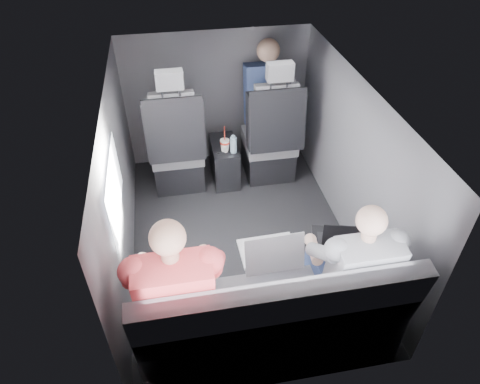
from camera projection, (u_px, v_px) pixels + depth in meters
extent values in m
plane|color=black|center=(240.00, 238.00, 3.67)|extent=(2.60, 2.60, 0.00)
plane|color=#B2B2AD|center=(240.00, 93.00, 2.83)|extent=(2.60, 2.60, 0.00)
cube|color=#56565B|center=(119.00, 188.00, 3.12)|extent=(0.02, 2.60, 1.35)
cube|color=#56565B|center=(352.00, 163.00, 3.37)|extent=(0.02, 2.60, 1.35)
cube|color=#56565B|center=(217.00, 98.00, 4.25)|extent=(1.80, 0.02, 1.35)
cube|color=#56565B|center=(285.00, 320.00, 2.25)|extent=(1.80, 0.02, 1.35)
cube|color=white|center=(115.00, 189.00, 2.76)|extent=(0.02, 0.75, 0.42)
cube|color=black|center=(277.00, 114.00, 3.75)|extent=(0.35, 0.11, 0.59)
cube|color=black|center=(179.00, 168.00, 4.22)|extent=(0.46, 0.48, 0.30)
cube|color=#59585D|center=(177.00, 150.00, 4.06)|extent=(0.48, 0.46, 0.14)
cube|color=#59585D|center=(174.00, 126.00, 3.68)|extent=(0.38, 0.18, 0.61)
cube|color=black|center=(149.00, 131.00, 3.66)|extent=(0.08, 0.21, 0.53)
cube|color=black|center=(200.00, 127.00, 3.73)|extent=(0.08, 0.21, 0.53)
cube|color=black|center=(175.00, 131.00, 3.63)|extent=(0.50, 0.11, 0.58)
cube|color=#59585D|center=(169.00, 80.00, 3.37)|extent=(0.22, 0.10, 0.15)
cube|color=black|center=(268.00, 159.00, 4.35)|extent=(0.46, 0.48, 0.30)
cube|color=#59585D|center=(269.00, 141.00, 4.19)|extent=(0.48, 0.46, 0.14)
cube|color=#59585D|center=(276.00, 117.00, 3.80)|extent=(0.38, 0.18, 0.61)
cube|color=black|center=(252.00, 122.00, 3.79)|extent=(0.08, 0.21, 0.53)
cube|color=black|center=(299.00, 118.00, 3.85)|extent=(0.08, 0.21, 0.53)
cube|color=black|center=(278.00, 121.00, 3.76)|extent=(0.50, 0.11, 0.58)
cube|color=#59585D|center=(280.00, 72.00, 3.49)|extent=(0.22, 0.10, 0.15)
cube|color=black|center=(224.00, 162.00, 4.22)|extent=(0.24, 0.48, 0.40)
cylinder|color=black|center=(221.00, 151.00, 3.99)|extent=(0.09, 0.09, 0.01)
cylinder|color=black|center=(232.00, 150.00, 4.01)|extent=(0.09, 0.09, 0.01)
cube|color=#59585D|center=(269.00, 324.00, 2.75)|extent=(1.60, 0.50, 0.45)
cube|color=#59585D|center=(282.00, 311.00, 2.29)|extent=(1.60, 0.17, 0.47)
cylinder|color=red|center=(225.00, 142.00, 3.95)|extent=(0.09, 0.09, 0.02)
cylinder|color=white|center=(225.00, 140.00, 3.93)|extent=(0.09, 0.09, 0.01)
cylinder|color=red|center=(225.00, 133.00, 3.88)|extent=(0.01, 0.01, 0.14)
cylinder|color=#A4C0DE|center=(233.00, 145.00, 3.95)|extent=(0.06, 0.06, 0.15)
cylinder|color=#A4C0DE|center=(233.00, 137.00, 3.89)|extent=(0.04, 0.04, 0.02)
cube|color=silver|center=(180.00, 264.00, 2.67)|extent=(0.33, 0.26, 0.02)
cube|color=silver|center=(180.00, 265.00, 2.65)|extent=(0.26, 0.16, 0.00)
cube|color=silver|center=(179.00, 255.00, 2.71)|extent=(0.10, 0.06, 0.00)
cube|color=silver|center=(180.00, 269.00, 2.49)|extent=(0.31, 0.11, 0.21)
cube|color=white|center=(180.00, 268.00, 2.50)|extent=(0.27, 0.09, 0.18)
cube|color=#ADADB2|center=(268.00, 250.00, 2.76)|extent=(0.37, 0.27, 0.02)
cube|color=silver|center=(269.00, 251.00, 2.74)|extent=(0.30, 0.15, 0.00)
cube|color=#ADADB2|center=(265.00, 241.00, 2.81)|extent=(0.11, 0.06, 0.00)
cube|color=#ADADB2|center=(275.00, 255.00, 2.56)|extent=(0.37, 0.08, 0.24)
cube|color=white|center=(275.00, 254.00, 2.56)|extent=(0.32, 0.07, 0.21)
cube|color=black|center=(338.00, 240.00, 2.83)|extent=(0.39, 0.32, 0.02)
cube|color=black|center=(339.00, 240.00, 2.82)|extent=(0.31, 0.20, 0.00)
cube|color=black|center=(335.00, 231.00, 2.88)|extent=(0.11, 0.08, 0.00)
cube|color=black|center=(350.00, 243.00, 2.64)|extent=(0.35, 0.16, 0.23)
cube|color=white|center=(349.00, 242.00, 2.65)|extent=(0.30, 0.13, 0.19)
cube|color=#2E2E33|center=(159.00, 296.00, 2.57)|extent=(0.15, 0.45, 0.13)
cube|color=#2E2E33|center=(196.00, 291.00, 2.60)|extent=(0.15, 0.45, 0.13)
cube|color=#2E2E33|center=(163.00, 295.00, 2.93)|extent=(0.13, 0.13, 0.45)
cube|color=#2E2E33|center=(195.00, 291.00, 2.96)|extent=(0.13, 0.13, 0.45)
cube|color=#DB484C|center=(176.00, 294.00, 2.27)|extent=(0.40, 0.27, 0.55)
sphere|color=tan|center=(168.00, 238.00, 2.05)|extent=(0.18, 0.18, 0.18)
cylinder|color=tan|center=(140.00, 271.00, 2.52)|extent=(0.11, 0.28, 0.12)
cylinder|color=tan|center=(208.00, 262.00, 2.57)|extent=(0.11, 0.28, 0.12)
cube|color=navy|center=(328.00, 272.00, 2.72)|extent=(0.14, 0.41, 0.12)
cube|color=navy|center=(358.00, 268.00, 2.75)|extent=(0.14, 0.41, 0.12)
cube|color=navy|center=(313.00, 276.00, 3.06)|extent=(0.12, 0.12, 0.45)
cube|color=navy|center=(340.00, 272.00, 3.09)|extent=(0.12, 0.12, 0.45)
cube|color=gray|center=(362.00, 270.00, 2.44)|extent=(0.37, 0.25, 0.50)
sphere|color=tan|center=(372.00, 220.00, 2.24)|extent=(0.17, 0.17, 0.17)
cylinder|color=tan|center=(314.00, 249.00, 2.68)|extent=(0.10, 0.26, 0.11)
cylinder|color=tan|center=(369.00, 242.00, 2.73)|extent=(0.10, 0.26, 0.11)
cube|color=navy|center=(267.00, 95.00, 4.07)|extent=(0.42, 0.27, 0.61)
sphere|color=tan|center=(268.00, 50.00, 3.82)|extent=(0.21, 0.21, 0.21)
cube|color=navy|center=(264.00, 119.00, 4.30)|extent=(0.36, 0.42, 0.13)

